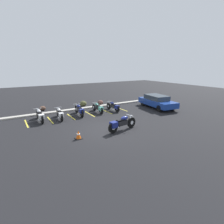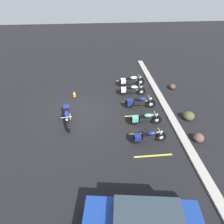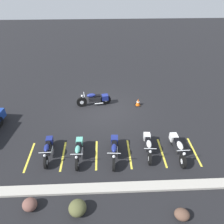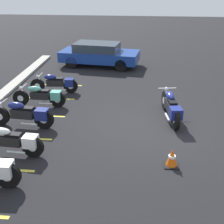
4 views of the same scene
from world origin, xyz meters
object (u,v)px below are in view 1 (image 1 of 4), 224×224
(traffic_cone, at_px, (78,135))
(parked_bike_1, at_px, (60,114))
(parked_bike_3, at_px, (98,108))
(landscape_rock_0, at_px, (43,108))
(parked_bike_0, at_px, (40,115))
(landscape_rock_2, at_px, (83,104))
(parked_bike_4, at_px, (113,106))
(car_blue, at_px, (157,101))
(landscape_rock_1, at_px, (100,102))
(motorcycle_navy_featured, at_px, (121,123))
(parked_bike_2, at_px, (79,110))

(traffic_cone, bearing_deg, parked_bike_1, 88.17)
(parked_bike_3, bearing_deg, landscape_rock_0, 51.35)
(parked_bike_0, bearing_deg, landscape_rock_2, -58.98)
(parked_bike_1, bearing_deg, parked_bike_4, -85.48)
(landscape_rock_0, distance_m, traffic_cone, 8.25)
(parked_bike_0, distance_m, parked_bike_4, 6.62)
(parked_bike_4, height_order, car_blue, car_blue)
(parked_bike_4, bearing_deg, parked_bike_1, 87.72)
(landscape_rock_1, height_order, traffic_cone, traffic_cone)
(car_blue, height_order, landscape_rock_2, car_blue)
(parked_bike_0, xyz_separation_m, parked_bike_1, (1.48, -0.21, -0.03))
(motorcycle_navy_featured, relative_size, parked_bike_3, 1.13)
(parked_bike_3, height_order, landscape_rock_0, parked_bike_3)
(motorcycle_navy_featured, distance_m, car_blue, 7.63)
(landscape_rock_1, bearing_deg, parked_bike_1, -150.16)
(parked_bike_1, height_order, landscape_rock_1, parked_bike_1)
(motorcycle_navy_featured, height_order, parked_bike_4, motorcycle_navy_featured)
(parked_bike_0, height_order, traffic_cone, parked_bike_0)
(landscape_rock_1, xyz_separation_m, landscape_rock_2, (-1.93, 0.26, 0.04))
(parked_bike_2, distance_m, landscape_rock_1, 4.52)
(traffic_cone, bearing_deg, parked_bike_3, 51.83)
(parked_bike_3, bearing_deg, landscape_rock_2, 4.53)
(landscape_rock_1, relative_size, traffic_cone, 1.14)
(landscape_rock_2, bearing_deg, landscape_rock_1, -7.71)
(parked_bike_0, distance_m, landscape_rock_1, 7.36)
(landscape_rock_2, bearing_deg, motorcycle_navy_featured, -94.11)
(motorcycle_navy_featured, relative_size, parked_bike_4, 1.15)
(car_blue, height_order, traffic_cone, car_blue)
(parked_bike_0, xyz_separation_m, landscape_rock_0, (0.81, 3.51, -0.27))
(motorcycle_navy_featured, bearing_deg, landscape_rock_1, 63.61)
(motorcycle_navy_featured, bearing_deg, traffic_cone, 167.90)
(parked_bike_0, relative_size, parked_bike_1, 1.07)
(parked_bike_3, distance_m, car_blue, 6.20)
(parked_bike_1, height_order, landscape_rock_0, parked_bike_1)
(parked_bike_2, bearing_deg, parked_bike_3, -86.64)
(motorcycle_navy_featured, relative_size, landscape_rock_2, 3.30)
(traffic_cone, bearing_deg, parked_bike_0, 105.74)
(car_blue, bearing_deg, landscape_rock_0, -108.16)
(parked_bike_0, height_order, parked_bike_4, parked_bike_0)
(parked_bike_2, xyz_separation_m, traffic_cone, (-1.92, -4.76, -0.23))
(parked_bike_0, xyz_separation_m, landscape_rock_1, (6.79, 2.84, -0.23))
(parked_bike_2, relative_size, parked_bike_3, 1.07)
(parked_bike_0, distance_m, landscape_rock_0, 3.61)
(motorcycle_navy_featured, height_order, parked_bike_3, motorcycle_navy_featured)
(landscape_rock_0, bearing_deg, landscape_rock_2, -5.73)
(parked_bike_3, xyz_separation_m, landscape_rock_2, (-0.20, 3.09, -0.15))
(parked_bike_0, bearing_deg, parked_bike_4, -93.04)
(parked_bike_0, bearing_deg, landscape_rock_0, -14.58)
(parked_bike_4, relative_size, landscape_rock_0, 3.50)
(parked_bike_0, relative_size, parked_bike_4, 1.10)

